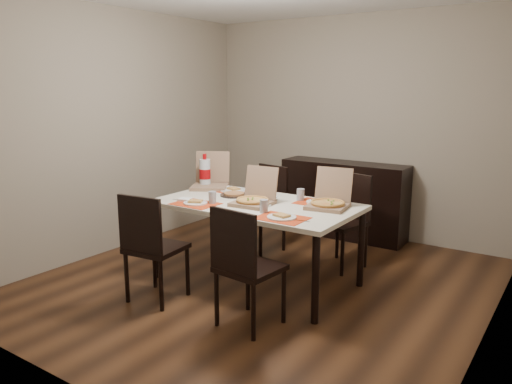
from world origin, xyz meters
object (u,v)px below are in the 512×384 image
(sideboard, at_px, (343,199))
(chair_far_left, at_px, (266,204))
(pizza_box_center, at_px, (254,199))
(dip_bowl, at_px, (270,198))
(chair_far_right, at_px, (345,216))
(soda_bottle, at_px, (205,173))
(dining_table, at_px, (256,210))
(chair_near_right, at_px, (244,263))
(chair_near_left, at_px, (150,243))

(sideboard, xyz_separation_m, chair_far_left, (-0.50, -0.94, 0.06))
(sideboard, distance_m, chair_far_left, 1.07)
(pizza_box_center, height_order, dip_bowl, pizza_box_center)
(chair_far_right, height_order, pizza_box_center, pizza_box_center)
(soda_bottle, bearing_deg, chair_far_left, 54.77)
(sideboard, xyz_separation_m, pizza_box_center, (-0.03, -1.85, 0.35))
(dining_table, distance_m, dip_bowl, 0.20)
(chair_near_right, xyz_separation_m, chair_far_right, (0.06, 1.67, 0.00))
(soda_bottle, bearing_deg, dining_table, -19.36)
(dining_table, height_order, soda_bottle, soda_bottle)
(chair_far_left, xyz_separation_m, chair_far_right, (0.94, 0.02, 0.00))
(dining_table, xyz_separation_m, chair_near_right, (0.44, -0.80, -0.17))
(chair_far_left, relative_size, dip_bowl, 6.83)
(chair_far_right, bearing_deg, chair_near_right, -91.93)
(chair_near_right, xyz_separation_m, soda_bottle, (-1.27, 1.10, 0.39))
(sideboard, height_order, dip_bowl, sideboard)
(pizza_box_center, bearing_deg, chair_far_left, 117.34)
(sideboard, xyz_separation_m, soda_bottle, (-0.89, -1.49, 0.45))
(chair_far_right, relative_size, dip_bowl, 6.83)
(chair_near_right, bearing_deg, chair_far_left, 118.18)
(dining_table, bearing_deg, chair_far_left, 117.87)
(dining_table, height_order, chair_far_right, chair_far_right)
(sideboard, distance_m, chair_near_left, 2.70)
(chair_far_left, xyz_separation_m, soda_bottle, (-0.39, -0.55, 0.39))
(chair_near_left, distance_m, chair_far_right, 1.97)
(soda_bottle, bearing_deg, dip_bowl, -7.92)
(sideboard, distance_m, chair_near_right, 2.62)
(chair_near_left, bearing_deg, chair_far_left, 89.26)
(sideboard, relative_size, pizza_box_center, 3.97)
(chair_far_right, bearing_deg, sideboard, 115.32)
(dining_table, distance_m, soda_bottle, 0.91)
(dip_bowl, bearing_deg, chair_near_right, -67.88)
(chair_near_left, relative_size, chair_near_right, 1.00)
(chair_near_right, bearing_deg, dining_table, 118.51)
(chair_far_left, bearing_deg, pizza_box_center, -62.66)
(chair_near_right, bearing_deg, pizza_box_center, 119.20)
(chair_far_right, bearing_deg, pizza_box_center, -116.95)
(chair_far_left, bearing_deg, soda_bottle, -125.23)
(sideboard, relative_size, dining_table, 0.83)
(dining_table, distance_m, chair_near_left, 0.99)
(chair_near_left, height_order, soda_bottle, soda_bottle)
(sideboard, xyz_separation_m, dining_table, (-0.05, -1.79, 0.23))
(pizza_box_center, xyz_separation_m, soda_bottle, (-0.86, 0.36, 0.09))
(chair_near_right, distance_m, chair_far_left, 1.87)
(chair_near_right, distance_m, soda_bottle, 1.72)
(chair_near_left, bearing_deg, dining_table, 61.26)
(chair_far_right, bearing_deg, dip_bowl, -123.18)
(chair_far_right, xyz_separation_m, pizza_box_center, (-0.47, -0.92, 0.29))
(dining_table, xyz_separation_m, chair_far_left, (-0.45, 0.85, -0.17))
(pizza_box_center, bearing_deg, sideboard, 88.99)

